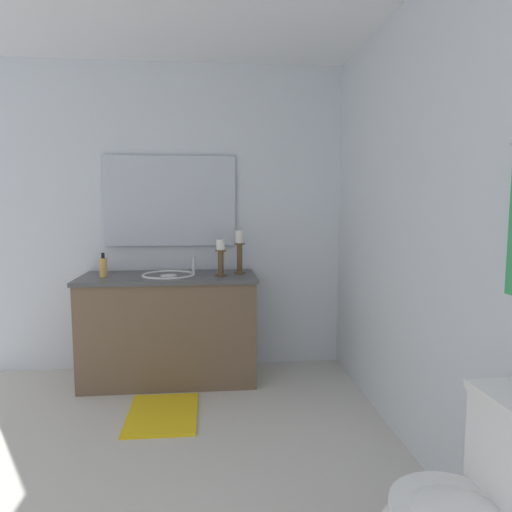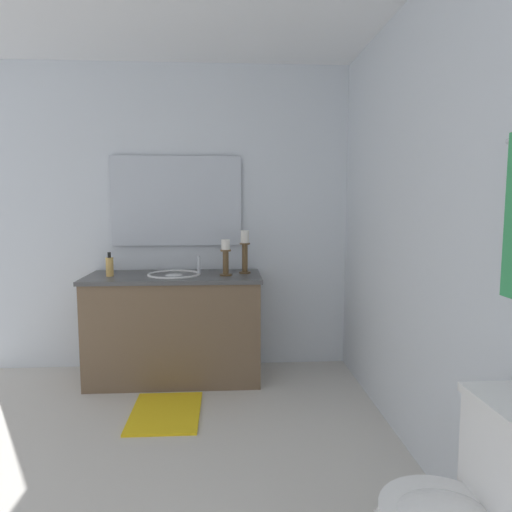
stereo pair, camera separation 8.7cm
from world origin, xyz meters
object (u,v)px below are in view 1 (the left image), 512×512
at_px(mirror, 170,201).
at_px(candle_holder_short, 221,257).
at_px(vanity_cabinet, 170,328).
at_px(sink_basin, 169,280).
at_px(candle_holder_tall, 240,250).
at_px(soap_bottle, 103,267).
at_px(bath_mat, 163,414).

bearing_deg(mirror, candle_holder_short, 49.95).
height_order(vanity_cabinet, candle_holder_short, candle_holder_short).
xyz_separation_m(vanity_cabinet, mirror, (-0.28, 0.00, 0.96)).
bearing_deg(mirror, sink_basin, 0.20).
height_order(mirror, candle_holder_short, mirror).
relative_size(candle_holder_tall, candle_holder_short, 1.23).
xyz_separation_m(vanity_cabinet, candle_holder_tall, (-0.06, 0.54, 0.58)).
bearing_deg(vanity_cabinet, mirror, 179.99).
height_order(vanity_cabinet, soap_bottle, soap_bottle).
distance_m(vanity_cabinet, candle_holder_short, 0.68).
xyz_separation_m(mirror, candle_holder_tall, (0.22, 0.54, -0.38)).
bearing_deg(vanity_cabinet, candle_holder_short, 82.70).
relative_size(vanity_cabinet, sink_basin, 3.28).
bearing_deg(candle_holder_short, soap_bottle, -91.22).
bearing_deg(mirror, vanity_cabinet, -0.01).
xyz_separation_m(candle_holder_short, soap_bottle, (-0.02, -0.86, -0.07)).
bearing_deg(candle_holder_short, candle_holder_tall, 125.83).
bearing_deg(candle_holder_tall, bath_mat, -38.44).
xyz_separation_m(candle_holder_short, bath_mat, (0.57, -0.39, -0.95)).
bearing_deg(candle_holder_tall, candle_holder_short, -54.17).
distance_m(sink_basin, candle_holder_short, 0.43).
xyz_separation_m(candle_holder_tall, bath_mat, (0.68, -0.54, -0.98)).
distance_m(vanity_cabinet, sink_basin, 0.37).
xyz_separation_m(vanity_cabinet, sink_basin, (-0.00, 0.00, 0.37)).
relative_size(vanity_cabinet, candle_holder_short, 4.86).
distance_m(vanity_cabinet, candle_holder_tall, 0.80).
bearing_deg(soap_bottle, candle_holder_short, 88.78).
bearing_deg(candle_holder_tall, vanity_cabinet, -84.05).
bearing_deg(bath_mat, soap_bottle, -141.64).
height_order(candle_holder_tall, bath_mat, candle_holder_tall).
bearing_deg(bath_mat, candle_holder_short, 145.64).
xyz_separation_m(candle_holder_tall, candle_holder_short, (0.11, -0.15, -0.04)).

